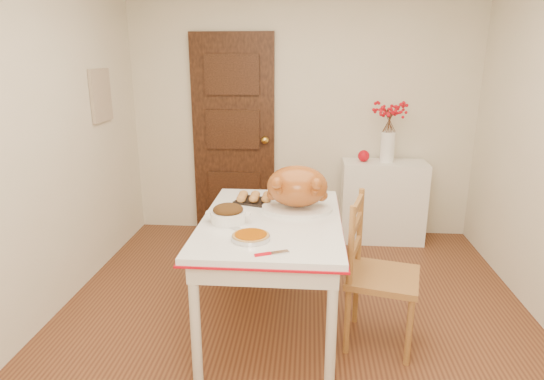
# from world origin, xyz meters

# --- Properties ---
(floor) EXTENTS (3.50, 4.00, 0.00)m
(floor) POSITION_xyz_m (0.00, 0.00, 0.00)
(floor) COLOR #4A2616
(floor) RESTS_ON ground
(wall_back) EXTENTS (3.50, 0.00, 2.50)m
(wall_back) POSITION_xyz_m (0.00, 2.00, 1.25)
(wall_back) COLOR beige
(wall_back) RESTS_ON ground
(wall_left) EXTENTS (0.00, 4.00, 2.50)m
(wall_left) POSITION_xyz_m (-1.75, 0.00, 1.25)
(wall_left) COLOR beige
(wall_left) RESTS_ON ground
(door_back) EXTENTS (0.85, 0.06, 2.06)m
(door_back) POSITION_xyz_m (-0.70, 1.97, 1.03)
(door_back) COLOR black
(door_back) RESTS_ON ground
(photo_board) EXTENTS (0.03, 0.35, 0.45)m
(photo_board) POSITION_xyz_m (-1.73, 1.20, 1.50)
(photo_board) COLOR #BCB49A
(photo_board) RESTS_ON ground
(sideboard) EXTENTS (0.82, 0.37, 0.82)m
(sideboard) POSITION_xyz_m (0.84, 1.78, 0.41)
(sideboard) COLOR white
(sideboard) RESTS_ON floor
(kitchen_table) EXTENTS (0.92, 1.35, 0.81)m
(kitchen_table) POSITION_xyz_m (-0.15, 0.10, 0.40)
(kitchen_table) COLOR white
(kitchen_table) RESTS_ON floor
(chair_oak) EXTENTS (0.53, 0.53, 0.99)m
(chair_oak) POSITION_xyz_m (0.58, -0.01, 0.50)
(chair_oak) COLOR #9A5F2D
(chair_oak) RESTS_ON floor
(berry_vase) EXTENTS (0.32, 0.32, 0.62)m
(berry_vase) POSITION_xyz_m (0.85, 1.78, 1.13)
(berry_vase) COLOR white
(berry_vase) RESTS_ON sideboard
(apple) EXTENTS (0.11, 0.11, 0.11)m
(apple) POSITION_xyz_m (0.63, 1.78, 0.88)
(apple) COLOR #B40612
(apple) RESTS_ON sideboard
(turkey_platter) EXTENTS (0.55, 0.48, 0.31)m
(turkey_platter) POSITION_xyz_m (0.01, 0.29, 0.96)
(turkey_platter) COLOR #A14D1C
(turkey_platter) RESTS_ON kitchen_table
(pumpkin_pie) EXTENTS (0.23, 0.23, 0.05)m
(pumpkin_pie) POSITION_xyz_m (-0.24, -0.27, 0.83)
(pumpkin_pie) COLOR #8E3F00
(pumpkin_pie) RESTS_ON kitchen_table
(stuffing_dish) EXTENTS (0.34, 0.30, 0.11)m
(stuffing_dish) POSITION_xyz_m (-0.42, 0.01, 0.86)
(stuffing_dish) COLOR #49260C
(stuffing_dish) RESTS_ON kitchen_table
(rolls_tray) EXTENTS (0.31, 0.27, 0.07)m
(rolls_tray) POSITION_xyz_m (-0.30, 0.44, 0.84)
(rolls_tray) COLOR #B27D3E
(rolls_tray) RESTS_ON kitchen_table
(pie_server) EXTENTS (0.20, 0.13, 0.01)m
(pie_server) POSITION_xyz_m (-0.10, -0.46, 0.81)
(pie_server) COLOR silver
(pie_server) RESTS_ON kitchen_table
(carving_knife) EXTENTS (0.25, 0.23, 0.01)m
(carving_knife) POSITION_xyz_m (-0.38, -0.08, 0.81)
(carving_knife) COLOR silver
(carving_knife) RESTS_ON kitchen_table
(drinking_glass) EXTENTS (0.07, 0.07, 0.10)m
(drinking_glass) POSITION_xyz_m (-0.07, 0.67, 0.86)
(drinking_glass) COLOR white
(drinking_glass) RESTS_ON kitchen_table
(shaker_pair) EXTENTS (0.09, 0.04, 0.09)m
(shaker_pair) POSITION_xyz_m (0.18, 0.65, 0.85)
(shaker_pair) COLOR white
(shaker_pair) RESTS_ON kitchen_table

